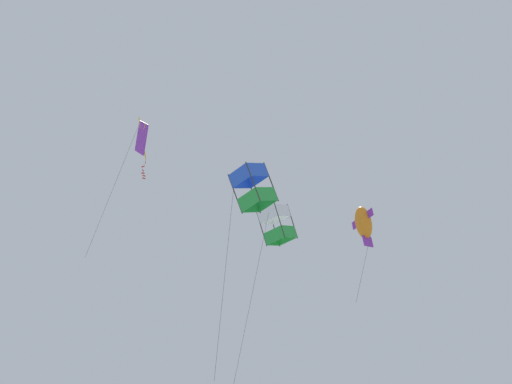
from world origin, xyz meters
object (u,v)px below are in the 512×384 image
(kite_box_near_right, at_px, (253,188))
(kite_diamond_mid_left, at_px, (141,138))
(kite_fish_highest, at_px, (363,223))
(kite_box_near_left, at_px, (277,225))

(kite_box_near_right, xyz_separation_m, kite_diamond_mid_left, (7.95, 1.94, 7.53))
(kite_fish_highest, relative_size, kite_box_near_left, 0.55)
(kite_fish_highest, xyz_separation_m, kite_box_near_left, (2.32, 3.60, -0.23))
(kite_box_near_right, bearing_deg, kite_diamond_mid_left, -173.59)
(kite_fish_highest, height_order, kite_box_near_right, kite_fish_highest)
(kite_box_near_right, relative_size, kite_diamond_mid_left, 1.10)
(kite_fish_highest, relative_size, kite_diamond_mid_left, 0.61)
(kite_box_near_right, distance_m, kite_diamond_mid_left, 11.12)
(kite_fish_highest, xyz_separation_m, kite_box_near_right, (-0.79, 7.14, -1.39))
(kite_fish_highest, bearing_deg, kite_diamond_mid_left, -126.96)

